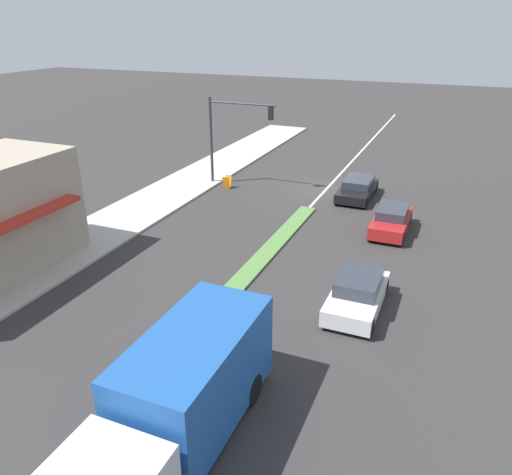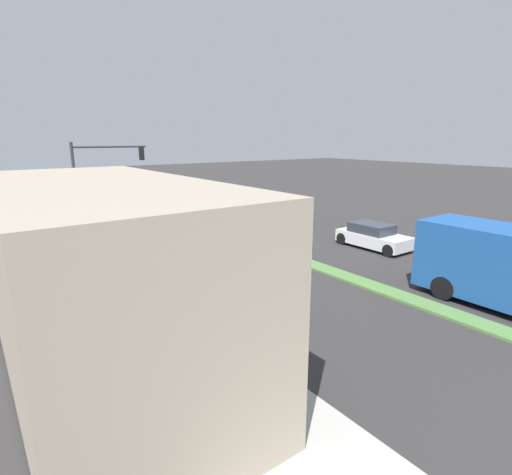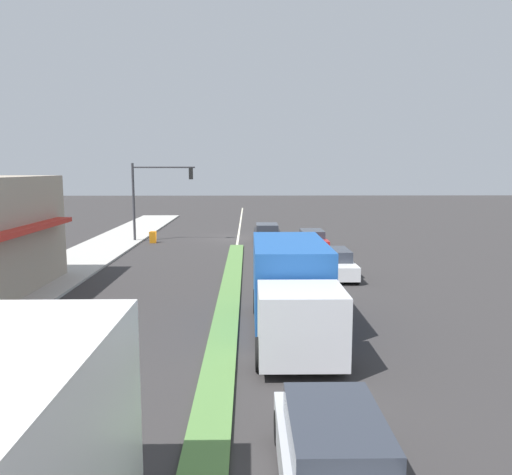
% 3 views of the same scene
% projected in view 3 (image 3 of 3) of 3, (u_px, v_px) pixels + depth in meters
% --- Properties ---
extents(ground_plane, '(160.00, 160.00, 0.00)m').
position_uv_depth(ground_plane, '(229.00, 298.00, 20.57)').
color(ground_plane, '#333030').
extents(sidewalk_right, '(4.00, 73.00, 0.12)m').
position_uv_depth(sidewalk_right, '(4.00, 301.00, 19.93)').
color(sidewalk_right, '#B2AFA8').
rests_on(sidewalk_right, ground).
extents(median_strip, '(0.90, 46.00, 0.10)m').
position_uv_depth(median_strip, '(214.00, 396.00, 11.64)').
color(median_strip, '#568442').
rests_on(median_strip, ground).
extents(lane_marking_center, '(0.16, 60.00, 0.01)m').
position_uv_depth(lane_marking_center, '(238.00, 238.00, 38.39)').
color(lane_marking_center, beige).
rests_on(lane_marking_center, ground).
extents(traffic_signal_main, '(4.59, 0.34, 5.60)m').
position_uv_depth(traffic_signal_main, '(153.00, 188.00, 36.12)').
color(traffic_signal_main, '#333338').
rests_on(traffic_signal_main, sidewalk_right).
extents(pedestrian, '(0.34, 0.34, 1.72)m').
position_uv_depth(pedestrian, '(53.00, 255.00, 25.03)').
color(pedestrian, '#282D42').
rests_on(pedestrian, sidewalk_right).
extents(warning_aframe_sign, '(0.45, 0.53, 0.84)m').
position_uv_depth(warning_aframe_sign, '(153.00, 237.00, 35.84)').
color(warning_aframe_sign, orange).
rests_on(warning_aframe_sign, ground).
extents(delivery_truck, '(2.44, 7.50, 2.87)m').
position_uv_depth(delivery_truck, '(292.00, 288.00, 16.16)').
color(delivery_truck, silver).
rests_on(delivery_truck, ground).
extents(van_white, '(1.85, 4.02, 1.36)m').
position_uv_depth(van_white, '(333.00, 264.00, 24.65)').
color(van_white, silver).
rests_on(van_white, ground).
extents(suv_black, '(1.90, 4.31, 1.19)m').
position_uv_depth(suv_black, '(267.00, 232.00, 37.48)').
color(suv_black, black).
rests_on(suv_black, ground).
extents(sedan_silver, '(1.79, 4.46, 1.41)m').
position_uv_depth(sedan_silver, '(337.00, 463.00, 7.91)').
color(sedan_silver, '#B7BABF').
rests_on(sedan_silver, ground).
extents(hatchback_red, '(1.73, 3.98, 1.31)m').
position_uv_depth(hatchback_red, '(312.00, 240.00, 32.83)').
color(hatchback_red, '#AD1E1E').
rests_on(hatchback_red, ground).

